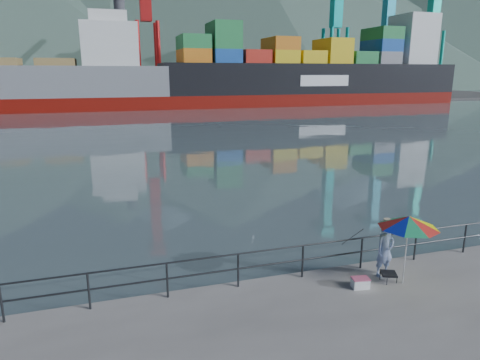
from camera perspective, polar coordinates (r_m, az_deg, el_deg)
name	(u,v)px	position (r m, az deg, el deg)	size (l,w,h in m)	color
harbor_water	(118,93)	(139.09, -15.95, 11.14)	(500.00, 280.00, 0.00)	#4E6368
far_dock	(168,99)	(103.06, -9.59, 10.62)	(200.00, 40.00, 0.40)	#514F4C
guardrail	(271,265)	(12.64, 4.18, -11.24)	(22.00, 0.06, 1.03)	#2D3033
mountains	(191,9)	(222.86, -6.58, 21.66)	(600.00, 332.80, 80.00)	#385147
port_cranes	(267,26)	(99.88, 3.57, 19.87)	(116.00, 28.00, 38.40)	#BD0B09
container_stacks	(271,86)	(109.83, 4.20, 12.45)	(58.00, 5.40, 7.80)	orange
fisherman	(385,250)	(13.53, 18.76, -8.82)	(0.60, 0.39, 1.65)	#1F448F
beach_umbrella	(409,222)	(12.90, 21.57, -5.24)	(1.68, 1.68, 2.04)	white
folding_stool	(388,277)	(13.48, 19.18, -12.10)	(0.56, 0.56, 0.28)	black
cooler_bag	(360,283)	(12.91, 15.74, -13.12)	(0.46, 0.31, 0.27)	white
fishing_rod	(350,264)	(14.36, 14.46, -10.73)	(0.02, 0.02, 2.06)	black
bulk_carrier	(21,84)	(79.41, -27.21, 11.30)	(50.86, 8.80, 14.50)	#6B0D07
container_ship	(320,73)	(89.23, 10.67, 13.81)	(59.88, 9.98, 18.10)	#6B0D07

